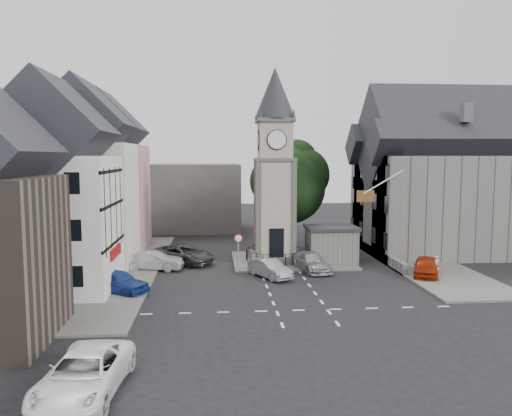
{
  "coord_description": "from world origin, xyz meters",
  "views": [
    {
      "loc": [
        -5.05,
        -33.58,
        9.02
      ],
      "look_at": [
        -1.82,
        5.0,
        4.95
      ],
      "focal_mm": 35.0,
      "sensor_mm": 36.0,
      "label": 1
    }
  ],
  "objects": [
    {
      "name": "car_island_east",
      "position": [
        2.5,
        4.5,
        0.71
      ],
      "size": [
        3.03,
        5.21,
        1.42
      ],
      "primitive_type": "imported",
      "rotation": [
        0.0,
        0.0,
        0.23
      ],
      "color": "#A3A5AB",
      "rests_on": "ground"
    },
    {
      "name": "pavement_east",
      "position": [
        12.0,
        8.0,
        0.07
      ],
      "size": [
        6.0,
        26.0,
        0.14
      ],
      "primitive_type": "cube",
      "color": "#595651",
      "rests_on": "ground"
    },
    {
      "name": "terrace_tudor",
      "position": [
        -15.5,
        0.0,
        6.19
      ],
      "size": [
        8.1,
        7.6,
        12.0
      ],
      "color": "silver",
      "rests_on": "ground"
    },
    {
      "name": "van_sw_white",
      "position": [
        -10.02,
        -15.07,
        0.81
      ],
      "size": [
        3.2,
        6.05,
        1.62
      ],
      "primitive_type": "imported",
      "rotation": [
        0.0,
        0.0,
        -0.09
      ],
      "color": "white",
      "rests_on": "ground"
    },
    {
      "name": "clock_tower",
      "position": [
        0.0,
        7.99,
        8.12
      ],
      "size": [
        4.86,
        4.86,
        16.25
      ],
      "color": "#4C4944",
      "rests_on": "ground"
    },
    {
      "name": "backdrop_west",
      "position": [
        -12.0,
        28.0,
        4.0
      ],
      "size": [
        20.0,
        10.0,
        8.0
      ],
      "primitive_type": "cube",
      "color": "#4C4944",
      "rests_on": "ground"
    },
    {
      "name": "car_west_blue",
      "position": [
        -11.5,
        -0.76,
        0.77
      ],
      "size": [
        4.79,
        3.99,
        1.54
      ],
      "primitive_type": "imported",
      "rotation": [
        0.0,
        0.0,
        1.0
      ],
      "color": "navy",
      "rests_on": "ground"
    },
    {
      "name": "car_west_grey",
      "position": [
        -7.71,
        8.0,
        0.79
      ],
      "size": [
        6.07,
        5.65,
        1.58
      ],
      "primitive_type": "imported",
      "rotation": [
        0.0,
        0.0,
        0.88
      ],
      "color": "#2F2F32",
      "rests_on": "ground"
    },
    {
      "name": "town_tree",
      "position": [
        2.0,
        13.0,
        6.97
      ],
      "size": [
        7.2,
        7.2,
        10.8
      ],
      "color": "black",
      "rests_on": "ground"
    },
    {
      "name": "terrace_cream",
      "position": [
        -15.5,
        8.0,
        6.58
      ],
      "size": [
        8.1,
        7.6,
        12.8
      ],
      "color": "beige",
      "rests_on": "ground"
    },
    {
      "name": "ground",
      "position": [
        0.0,
        0.0,
        0.0
      ],
      "size": [
        120.0,
        120.0,
        0.0
      ],
      "primitive_type": "plane",
      "color": "black",
      "rests_on": "ground"
    },
    {
      "name": "pavement_west",
      "position": [
        -12.5,
        6.0,
        0.07
      ],
      "size": [
        6.0,
        30.0,
        0.14
      ],
      "primitive_type": "cube",
      "color": "#595651",
      "rests_on": "ground"
    },
    {
      "name": "terrace_pink",
      "position": [
        -15.5,
        16.0,
        6.58
      ],
      "size": [
        8.1,
        7.6,
        12.8
      ],
      "color": "#B47C80",
      "rests_on": "ground"
    },
    {
      "name": "warning_sign_post",
      "position": [
        -3.2,
        5.43,
        2.03
      ],
      "size": [
        0.7,
        0.19,
        2.85
      ],
      "color": "black",
      "rests_on": "ground"
    },
    {
      "name": "road_markings",
      "position": [
        0.0,
        -5.5,
        0.01
      ],
      "size": [
        20.0,
        8.0,
        0.01
      ],
      "primitive_type": "cube",
      "color": "silver",
      "rests_on": "ground"
    },
    {
      "name": "flagpole",
      "position": [
        8.0,
        4.0,
        7.0
      ],
      "size": [
        3.68,
        0.1,
        2.74
      ],
      "color": "white",
      "rests_on": "ground"
    },
    {
      "name": "car_island_silver",
      "position": [
        -1.0,
        2.49,
        0.68
      ],
      "size": [
        3.21,
        4.29,
        1.35
      ],
      "primitive_type": "imported",
      "rotation": [
        0.0,
        0.0,
        0.5
      ],
      "color": "#97999F",
      "rests_on": "ground"
    },
    {
      "name": "car_west_silver",
      "position": [
        -9.89,
        5.67,
        0.75
      ],
      "size": [
        4.75,
        2.27,
        1.5
      ],
      "primitive_type": "imported",
      "rotation": [
        0.0,
        0.0,
        1.42
      ],
      "color": "#A3A4AB",
      "rests_on": "ground"
    },
    {
      "name": "stone_shelter",
      "position": [
        4.8,
        7.5,
        1.55
      ],
      "size": [
        4.3,
        3.3,
        3.08
      ],
      "color": "slate",
      "rests_on": "ground"
    },
    {
      "name": "car_east_red",
      "position": [
        10.73,
        1.92,
        0.74
      ],
      "size": [
        3.37,
        4.69,
        1.48
      ],
      "primitive_type": "imported",
      "rotation": [
        0.0,
        0.0,
        -0.42
      ],
      "color": "#A02608",
      "rests_on": "ground"
    },
    {
      "name": "east_building",
      "position": [
        15.59,
        11.0,
        6.26
      ],
      "size": [
        14.4,
        11.4,
        12.6
      ],
      "color": "slate",
      "rests_on": "ground"
    },
    {
      "name": "east_boundary_wall",
      "position": [
        9.2,
        10.0,
        0.45
      ],
      "size": [
        0.4,
        16.0,
        0.9
      ],
      "primitive_type": "cube",
      "color": "slate",
      "rests_on": "ground"
    },
    {
      "name": "pedestrian",
      "position": [
        11.5,
        2.0,
        0.77
      ],
      "size": [
        0.58,
        0.4,
        1.53
      ],
      "primitive_type": "imported",
      "rotation": [
        0.0,
        0.0,
        3.2
      ],
      "color": "beige",
      "rests_on": "ground"
    },
    {
      "name": "central_island",
      "position": [
        1.5,
        8.0,
        0.08
      ],
      "size": [
        10.0,
        8.0,
        0.16
      ],
      "primitive_type": "cube",
      "color": "#595651",
      "rests_on": "ground"
    }
  ]
}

